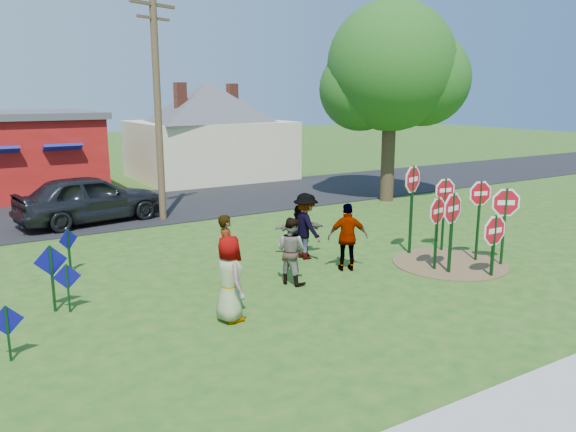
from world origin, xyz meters
name	(u,v)px	position (x,y,z in m)	size (l,w,h in m)	color
ground	(297,281)	(0.00, 0.00, 0.00)	(120.00, 120.00, 0.00)	#205017
sidewalk	(552,411)	(0.00, -7.20, 0.04)	(22.00, 1.80, 0.08)	#9E9E99
road	(154,206)	(0.00, 11.50, 0.02)	(120.00, 7.50, 0.04)	black
dirt_patch	(450,263)	(4.50, -1.00, 0.01)	(3.20, 3.20, 0.03)	brown
cream_house	(209,126)	(5.50, 18.00, 2.92)	(9.40, 9.40, 6.50)	beige
stop_sign_a	(437,217)	(3.70, -1.19, 1.48)	(0.98, 0.23, 2.16)	#0F3715
stop_sign_b	(412,187)	(4.21, 0.34, 2.04)	(1.06, 0.33, 2.82)	#0F3715
stop_sign_c	(480,202)	(5.34, -1.20, 1.73)	(0.93, 0.27, 2.46)	#0F3715
stop_sign_d	(445,196)	(5.30, 0.07, 1.70)	(0.95, 0.16, 2.37)	#0F3715
stop_sign_e	(494,234)	(4.56, -2.38, 1.16)	(1.11, 0.07, 1.81)	#0F3715
stop_sign_f	(505,208)	(5.63, -1.85, 1.64)	(0.94, 0.57, 2.34)	#0F3715
stop_sign_g	(452,215)	(3.82, -1.59, 1.60)	(1.11, 0.25, 2.35)	#0F3715
blue_diamond_a	(7,327)	(-6.80, -1.02, 0.65)	(0.58, 0.06, 1.06)	#0F3715
blue_diamond_b	(52,270)	(-5.70, 1.07, 0.95)	(0.71, 0.07, 1.53)	#0F3715
blue_diamond_c	(68,282)	(-5.43, 0.86, 0.69)	(0.58, 0.13, 1.11)	#0F3715
blue_diamond_d	(69,245)	(-4.86, 3.77, 0.76)	(0.53, 0.29, 1.23)	#0F3715
person_a	(229,279)	(-2.60, -1.41, 0.93)	(0.91, 0.59, 1.85)	#425B98
person_b	(227,250)	(-1.64, 0.71, 0.90)	(0.66, 0.43, 1.80)	#2A7360
person_c	(291,251)	(-0.22, -0.06, 0.86)	(0.84, 0.65, 1.72)	brown
person_d	(306,226)	(1.30, 1.61, 0.97)	(1.25, 0.72, 1.93)	#35353A
person_e	(348,237)	(1.64, 0.05, 0.93)	(1.09, 0.45, 1.86)	#442A54
person_f	(301,230)	(1.28, 1.84, 0.79)	(1.47, 0.47, 1.59)	#1A5031
suv	(90,198)	(-3.00, 9.60, 0.94)	(2.13, 5.28, 1.80)	#2F2F34
utility_pole	(158,103)	(-0.55, 8.71, 4.41)	(1.92, 0.92, 8.37)	#4C3823
leafy_tree	(394,73)	(9.54, 7.27, 5.57)	(6.09, 5.56, 8.66)	#382819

